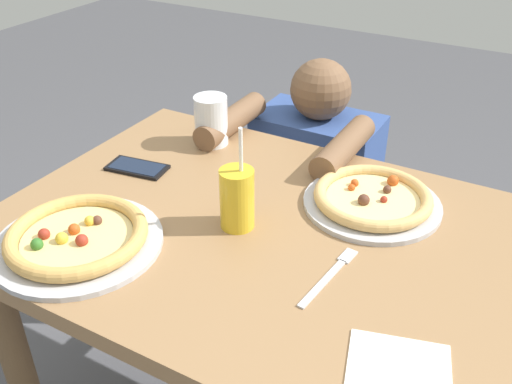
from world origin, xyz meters
TOP-DOWN VIEW (x-y plane):
  - dining_table at (0.00, 0.00)m, footprint 1.11×0.81m
  - pizza_near at (-0.28, -0.24)m, footprint 0.34×0.34m
  - pizza_far at (0.19, 0.19)m, footprint 0.31×0.31m
  - drink_cup_colored at (-0.03, -0.02)m, footprint 0.07×0.07m
  - water_cup_clear at (-0.30, 0.28)m, footprint 0.09×0.09m
  - paper_napkin at (0.39, -0.24)m, footprint 0.19×0.18m
  - fork at (0.20, -0.07)m, footprint 0.04×0.20m
  - cell_phone at (-0.38, 0.07)m, footprint 0.16×0.09m
  - diner_seated at (-0.12, 0.59)m, footprint 0.41×0.52m

SIDE VIEW (x-z plane):
  - diner_seated at x=-0.12m, z-range -0.04..0.88m
  - dining_table at x=0.00m, z-range 0.25..1.00m
  - paper_napkin at x=0.39m, z-range 0.75..0.75m
  - fork at x=0.20m, z-range 0.75..0.75m
  - cell_phone at x=-0.38m, z-range 0.75..0.76m
  - pizza_far at x=0.19m, z-range 0.75..0.79m
  - pizza_near at x=-0.28m, z-range 0.75..0.79m
  - drink_cup_colored at x=-0.03m, z-range 0.70..0.94m
  - water_cup_clear at x=-0.30m, z-range 0.75..0.89m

